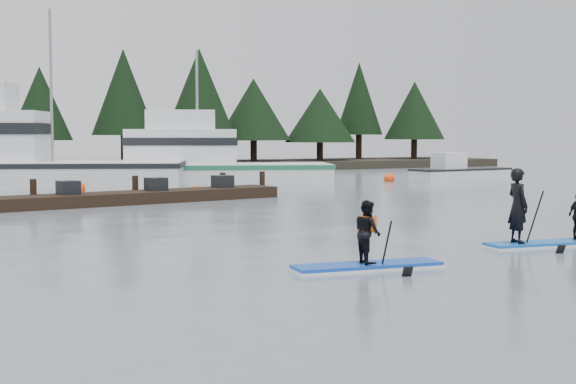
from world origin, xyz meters
name	(u,v)px	position (x,y,z in m)	size (l,w,h in m)	color
ground	(424,267)	(0.00, 0.00, 0.00)	(160.00, 160.00, 0.00)	slate
far_shore	(47,169)	(0.00, 42.00, 0.30)	(70.00, 8.00, 0.60)	#2D281E
treeline	(47,173)	(0.00, 42.00, 0.00)	(60.00, 4.00, 8.00)	black
fishing_boat_medium	(203,173)	(5.72, 27.81, 0.55)	(13.47, 7.73, 7.93)	silver
skiff	(461,175)	(19.04, 22.69, 0.35)	(6.06, 1.82, 0.71)	silver
floating_dock	(120,198)	(-1.65, 16.84, 0.22)	(13.24, 1.77, 0.44)	black
buoy_c	(389,182)	(15.33, 24.25, 0.00)	(0.59, 0.59, 0.59)	#FF3F0C
buoy_b	(78,193)	(-1.86, 23.29, 0.00)	(0.64, 0.64, 0.64)	#FF3F0C
buoy_d	(196,194)	(2.63, 20.30, 0.00)	(0.48, 0.48, 0.48)	#FF3F0C
paddleboard_solo	(367,245)	(-1.09, 0.34, 0.46)	(3.04, 1.22, 1.82)	#1341B2
paddleboard_duo	(540,218)	(4.20, 1.23, 0.67)	(3.08, 1.36, 2.35)	#1357B2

